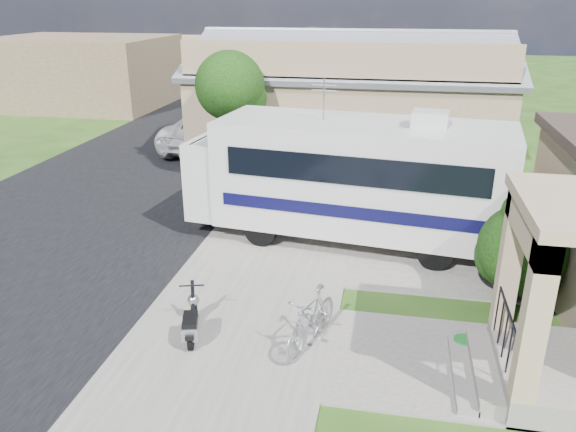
% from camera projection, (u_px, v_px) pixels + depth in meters
% --- Properties ---
extents(ground, '(120.00, 120.00, 0.00)m').
position_uv_depth(ground, '(289.00, 319.00, 11.65)').
color(ground, '#1C4111').
extents(street_slab, '(9.00, 80.00, 0.02)m').
position_uv_depth(street_slab, '(150.00, 166.00, 22.11)').
color(street_slab, black).
rests_on(street_slab, ground).
extents(sidewalk_slab, '(4.00, 80.00, 0.06)m').
position_uv_depth(sidewalk_slab, '(313.00, 175.00, 20.96)').
color(sidewalk_slab, '#636159').
rests_on(sidewalk_slab, ground).
extents(driveway_slab, '(7.00, 6.00, 0.05)m').
position_uv_depth(driveway_slab, '(373.00, 238.00, 15.49)').
color(driveway_slab, '#636159').
rests_on(driveway_slab, ground).
extents(walk_slab, '(4.00, 3.00, 0.05)m').
position_uv_depth(walk_slab, '(440.00, 363.00, 10.20)').
color(walk_slab, '#636159').
rests_on(walk_slab, ground).
extents(warehouse, '(12.50, 8.40, 5.04)m').
position_uv_depth(warehouse, '(351.00, 104.00, 23.70)').
color(warehouse, '#866F53').
rests_on(warehouse, ground).
extents(distant_bldg_far, '(10.00, 8.00, 4.00)m').
position_uv_depth(distant_bldg_far, '(82.00, 71.00, 34.03)').
color(distant_bldg_far, brown).
rests_on(distant_bldg_far, ground).
extents(distant_bldg_near, '(8.00, 7.00, 3.20)m').
position_uv_depth(distant_bldg_near, '(184.00, 59.00, 44.79)').
color(distant_bldg_near, '#866F53').
rests_on(distant_bldg_near, ground).
extents(street_tree_a, '(2.44, 2.40, 4.58)m').
position_uv_depth(street_tree_a, '(233.00, 89.00, 19.39)').
color(street_tree_a, black).
rests_on(street_tree_a, ground).
extents(street_tree_b, '(2.44, 2.40, 4.73)m').
position_uv_depth(street_tree_b, '(288.00, 57.00, 28.48)').
color(street_tree_b, black).
rests_on(street_tree_b, ground).
extents(street_tree_c, '(2.44, 2.40, 4.42)m').
position_uv_depth(street_tree_c, '(314.00, 48.00, 36.81)').
color(street_tree_c, black).
rests_on(street_tree_c, ground).
extents(motorhome, '(8.63, 3.64, 4.29)m').
position_uv_depth(motorhome, '(350.00, 175.00, 14.81)').
color(motorhome, '#B9B9B5').
rests_on(motorhome, ground).
extents(shrub, '(2.11, 2.02, 2.59)m').
position_uv_depth(shrub, '(527.00, 244.00, 11.93)').
color(shrub, black).
rests_on(shrub, ground).
extents(scooter, '(0.66, 1.38, 0.92)m').
position_uv_depth(scooter, '(192.00, 321.00, 10.80)').
color(scooter, black).
rests_on(scooter, ground).
extents(bicycle, '(1.11, 1.94, 1.13)m').
position_uv_depth(bicycle, '(311.00, 322.00, 10.50)').
color(bicycle, '#98979E').
rests_on(bicycle, ground).
extents(pickup_truck, '(3.59, 6.63, 1.77)m').
position_uv_depth(pickup_truck, '(217.00, 128.00, 24.47)').
color(pickup_truck, silver).
rests_on(pickup_truck, ground).
extents(van, '(3.17, 6.40, 1.79)m').
position_uv_depth(van, '(238.00, 101.00, 30.72)').
color(van, silver).
rests_on(van, ground).
extents(garden_hose, '(0.37, 0.37, 0.17)m').
position_uv_depth(garden_hose, '(463.00, 344.00, 10.68)').
color(garden_hose, '#156D24').
rests_on(garden_hose, ground).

